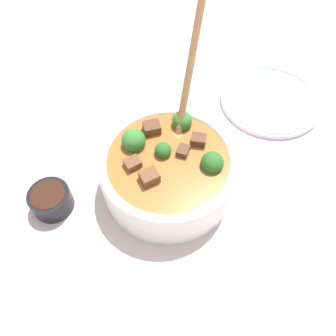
# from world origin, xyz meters

# --- Properties ---
(ground_plane) EXTENTS (4.00, 4.00, 0.00)m
(ground_plane) POSITION_xyz_m (0.00, 0.00, 0.00)
(ground_plane) COLOR silver
(stew_bowl) EXTENTS (0.27, 0.23, 0.27)m
(stew_bowl) POSITION_xyz_m (-0.00, 0.00, 0.05)
(stew_bowl) COLOR white
(stew_bowl) RESTS_ON ground_plane
(condiment_bowl) EXTENTS (0.07, 0.07, 0.04)m
(condiment_bowl) POSITION_xyz_m (0.00, -0.21, 0.02)
(condiment_bowl) COLOR black
(condiment_bowl) RESTS_ON ground_plane
(empty_plate) EXTENTS (0.22, 0.22, 0.02)m
(empty_plate) POSITION_xyz_m (-0.16, 0.27, 0.01)
(empty_plate) COLOR white
(empty_plate) RESTS_ON ground_plane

